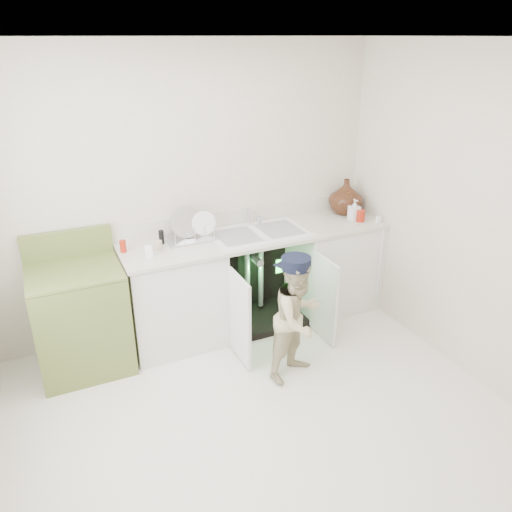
{
  "coord_description": "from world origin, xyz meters",
  "views": [
    {
      "loc": [
        -1.19,
        -2.53,
        2.51
      ],
      "look_at": [
        0.29,
        0.7,
        0.93
      ],
      "focal_mm": 35.0,
      "sensor_mm": 36.0,
      "label": 1
    }
  ],
  "objects": [
    {
      "name": "room_shell",
      "position": [
        0.0,
        0.0,
        1.25
      ],
      "size": [
        6.0,
        5.5,
        1.26
      ],
      "color": "beige",
      "rests_on": "ground"
    },
    {
      "name": "counter_run",
      "position": [
        0.59,
        1.21,
        0.48
      ],
      "size": [
        2.44,
        1.02,
        1.24
      ],
      "color": "white",
      "rests_on": "ground"
    },
    {
      "name": "repair_worker",
      "position": [
        0.49,
        0.35,
        0.52
      ],
      "size": [
        0.6,
        0.79,
        1.03
      ],
      "rotation": [
        0.0,
        0.0,
        0.38
      ],
      "color": "beige",
      "rests_on": "ground"
    },
    {
      "name": "ground",
      "position": [
        0.0,
        0.0,
        0.0
      ],
      "size": [
        3.5,
        3.5,
        0.0
      ],
      "primitive_type": "plane",
      "color": "beige",
      "rests_on": "ground"
    },
    {
      "name": "avocado_stove",
      "position": [
        -1.03,
        1.18,
        0.45
      ],
      "size": [
        0.7,
        0.65,
        1.09
      ],
      "color": "olive",
      "rests_on": "ground"
    }
  ]
}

